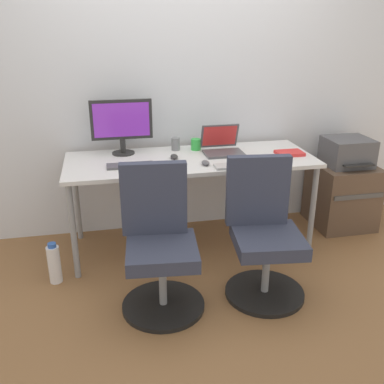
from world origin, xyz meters
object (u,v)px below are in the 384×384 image
(office_chair_right, at_px, (264,235))
(coffee_mug, at_px, (196,144))
(printer, at_px, (347,152))
(open_laptop, at_px, (222,146))
(desktop_monitor, at_px, (122,123))
(side_cabinet, at_px, (341,195))
(office_chair_left, at_px, (160,246))
(water_bottle_on_floor, at_px, (54,264))

(office_chair_right, bearing_deg, coffee_mug, 104.82)
(printer, bearing_deg, open_laptop, -178.84)
(office_chair_right, height_order, open_laptop, open_laptop)
(desktop_monitor, xyz_separation_m, coffee_mug, (0.59, -0.01, -0.20))
(side_cabinet, xyz_separation_m, open_laptop, (-1.14, -0.02, 0.53))
(office_chair_left, height_order, coffee_mug, office_chair_left)
(side_cabinet, bearing_deg, printer, -90.00)
(side_cabinet, xyz_separation_m, water_bottle_on_floor, (-2.49, -0.47, -0.14))
(side_cabinet, height_order, coffee_mug, coffee_mug)
(printer, bearing_deg, water_bottle_on_floor, -169.31)
(water_bottle_on_floor, distance_m, desktop_monitor, 1.18)
(side_cabinet, relative_size, coffee_mug, 6.19)
(office_chair_left, distance_m, desktop_monitor, 1.14)
(printer, bearing_deg, side_cabinet, 90.00)
(office_chair_right, distance_m, open_laptop, 0.93)
(water_bottle_on_floor, bearing_deg, printer, 10.69)
(side_cabinet, relative_size, water_bottle_on_floor, 1.84)
(water_bottle_on_floor, xyz_separation_m, coffee_mug, (1.15, 0.57, 0.66))
(printer, xyz_separation_m, water_bottle_on_floor, (-2.49, -0.47, -0.54))
(water_bottle_on_floor, distance_m, open_laptop, 1.56)
(office_chair_left, distance_m, open_laptop, 1.12)
(office_chair_right, height_order, desktop_monitor, desktop_monitor)
(office_chair_right, distance_m, desktop_monitor, 1.42)
(office_chair_right, relative_size, desktop_monitor, 1.96)
(side_cabinet, relative_size, printer, 1.42)
(water_bottle_on_floor, bearing_deg, office_chair_left, -29.20)
(coffee_mug, bearing_deg, side_cabinet, -4.15)
(printer, height_order, open_laptop, open_laptop)
(office_chair_right, bearing_deg, water_bottle_on_floor, 164.30)
(side_cabinet, bearing_deg, office_chair_right, -141.26)
(office_chair_right, xyz_separation_m, side_cabinet, (1.08, 0.87, -0.14))
(office_chair_left, height_order, side_cabinet, office_chair_left)
(side_cabinet, distance_m, open_laptop, 1.26)
(water_bottle_on_floor, bearing_deg, coffee_mug, 26.21)
(office_chair_left, bearing_deg, open_laptop, 52.93)
(open_laptop, height_order, coffee_mug, open_laptop)
(side_cabinet, bearing_deg, open_laptop, -178.79)
(office_chair_right, bearing_deg, open_laptop, 94.32)
(office_chair_left, distance_m, side_cabinet, 1.98)
(office_chair_right, height_order, water_bottle_on_floor, office_chair_right)
(printer, relative_size, water_bottle_on_floor, 1.29)
(coffee_mug, bearing_deg, water_bottle_on_floor, -153.79)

